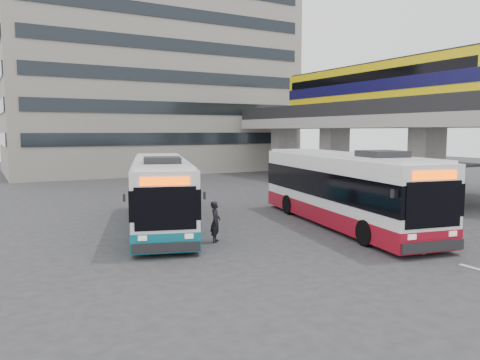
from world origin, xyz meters
TOP-DOWN VIEW (x-y plane):
  - ground at (0.00, 0.00)m, footprint 120.00×120.00m
  - viaduct at (17.00, 12.56)m, footprint 8.00×32.00m
  - bike_shelter at (8.47, 3.00)m, footprint 10.00×4.00m
  - office_block at (6.00, 36.00)m, footprint 30.00×15.00m
  - road_markings at (2.50, -3.00)m, footprint 0.15×7.60m
  - bus_main at (3.52, 1.70)m, footprint 4.98×12.41m
  - bus_teal at (-3.93, 5.56)m, footprint 5.83×11.49m
  - pedestrian at (-3.13, 1.53)m, footprint 0.67×0.71m

SIDE VIEW (x-z plane):
  - ground at x=0.00m, z-range 0.00..0.00m
  - road_markings at x=2.50m, z-range 0.00..0.01m
  - pedestrian at x=-3.13m, z-range 0.00..1.62m
  - bike_shelter at x=8.47m, z-range 0.03..2.57m
  - bus_teal at x=-3.93m, z-range -0.12..3.22m
  - bus_main at x=3.52m, z-range -0.13..3.46m
  - viaduct at x=17.00m, z-range 1.39..11.07m
  - office_block at x=6.00m, z-range 0.00..25.00m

